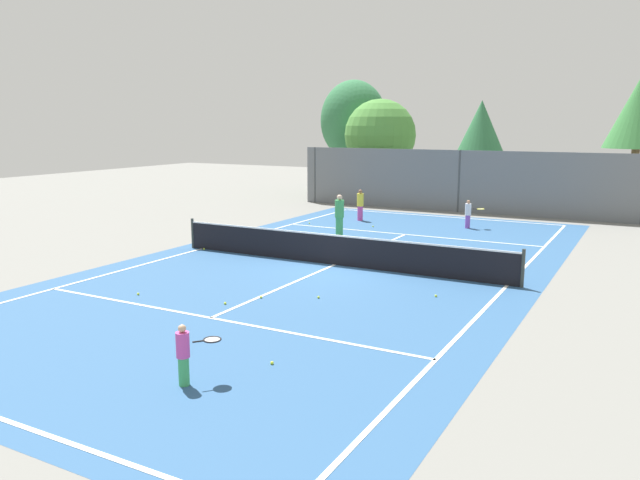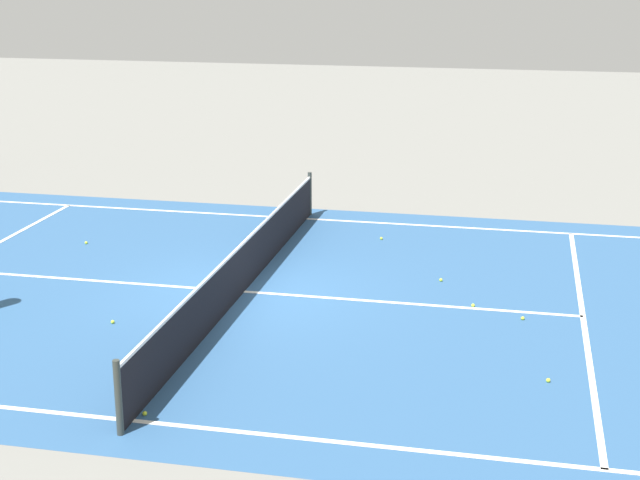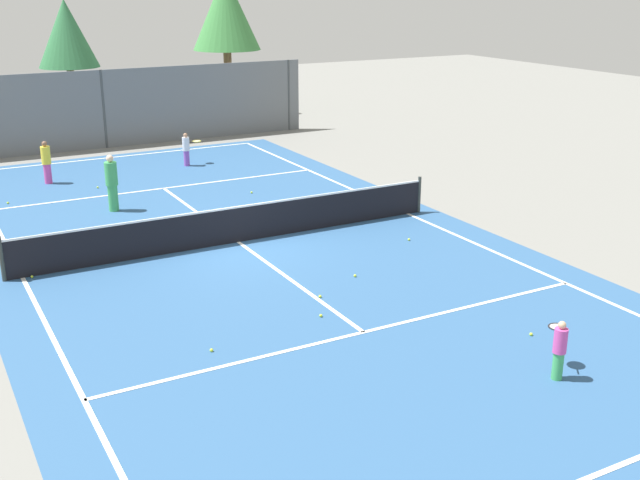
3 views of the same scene
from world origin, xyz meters
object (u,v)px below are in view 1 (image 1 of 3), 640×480
Objects in this scene: tennis_ball_1 at (446,247)px; tennis_ball_6 at (373,226)px; player_2 at (469,214)px; tennis_ball_9 at (261,297)px; player_0 at (339,216)px; tennis_ball_2 at (272,363)px; tennis_ball_4 at (204,249)px; tennis_ball_12 at (309,223)px; player_3 at (360,205)px; tennis_ball_8 at (395,269)px; tennis_ball_3 at (225,303)px; tennis_ball_0 at (319,297)px; tennis_ball_11 at (138,294)px; tennis_ball_5 at (436,296)px; tennis_ball_7 at (426,271)px; player_1 at (185,353)px; tennis_ball_10 at (307,248)px.

tennis_ball_6 is at bearing 144.33° from tennis_ball_1.
tennis_ball_9 is (-1.75, -13.66, -0.62)m from player_2.
tennis_ball_9 is at bearing -76.01° from player_0.
tennis_ball_2 and tennis_ball_4 have the same top height.
tennis_ball_2 is at bearing -62.85° from tennis_ball_12.
player_3 is at bearing 51.76° from tennis_ball_12.
tennis_ball_6 is 1.00× the size of tennis_ball_8.
tennis_ball_4 and tennis_ball_12 have the same top height.
tennis_ball_3 and tennis_ball_6 have the same top height.
tennis_ball_6 and tennis_ball_9 have the same top height.
tennis_ball_0 is at bearing 41.90° from tennis_ball_3.
tennis_ball_4 and tennis_ball_11 have the same top height.
tennis_ball_8 is 1.00× the size of tennis_ball_11.
tennis_ball_9 and tennis_ball_11 have the same top height.
player_2 is at bearing 52.57° from tennis_ball_4.
tennis_ball_4 is 7.04m from tennis_ball_12.
tennis_ball_3 and tennis_ball_12 have the same top height.
tennis_ball_2 is at bearing -72.31° from tennis_ball_0.
tennis_ball_5 is at bearing -78.79° from player_2.
player_3 is at bearing 126.12° from tennis_ball_7.
player_0 is 6.06m from tennis_ball_8.
player_2 is 18.85× the size of tennis_ball_6.
player_1 is at bearing -91.34° from tennis_ball_1.
player_3 is 13.53m from tennis_ball_0.
player_1 reaches higher than tennis_ball_0.
player_0 is 26.21× the size of tennis_ball_6.
player_0 is 9.30m from tennis_ball_9.
player_0 reaches higher than player_1.
player_2 reaches higher than tennis_ball_4.
tennis_ball_11 is (-4.82, -14.97, -0.62)m from player_2.
tennis_ball_10 is 5.83m from tennis_ball_12.
tennis_ball_12 is (-6.89, 6.68, 0.00)m from tennis_ball_8.
tennis_ball_8 is 9.60m from tennis_ball_12.
player_1 is 17.57m from tennis_ball_6.
tennis_ball_3 and tennis_ball_5 have the same top height.
tennis_ball_9 is at bearing -75.92° from player_3.
tennis_ball_2 is at bearing 61.54° from player_1.
player_0 is 9.17m from tennis_ball_5.
tennis_ball_11 is at bearing 142.15° from player_1.
tennis_ball_6 is 1.00× the size of tennis_ball_12.
tennis_ball_9 is (-2.25, -8.83, 0.00)m from tennis_ball_1.
tennis_ball_9 is at bearing -38.63° from tennis_ball_4.
tennis_ball_5 and tennis_ball_7 have the same top height.
tennis_ball_4 is at bearing 151.88° from tennis_ball_0.
tennis_ball_12 is at bearing 139.23° from player_0.
tennis_ball_7 and tennis_ball_8 have the same top height.
tennis_ball_0 is at bearing -59.32° from tennis_ball_12.
player_1 is 19.32m from player_3.
tennis_ball_3 and tennis_ball_9 have the same top height.
tennis_ball_7 is at bearing 89.38° from tennis_ball_2.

